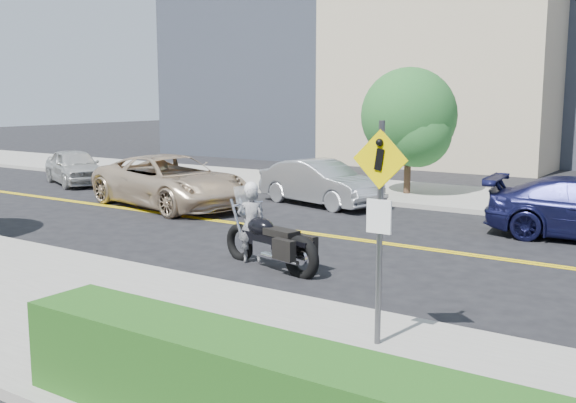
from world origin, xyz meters
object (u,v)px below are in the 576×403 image
(motorcycle, at_px, (270,229))
(parked_car_white, at_px, (75,167))
(pedestrian_sign, at_px, (380,212))
(parked_car_silver, at_px, (320,183))
(motorcyclist, at_px, (251,222))
(suv, at_px, (171,181))

(motorcycle, bearing_deg, parked_car_white, 169.13)
(pedestrian_sign, xyz_separation_m, parked_car_silver, (-7.17, 10.26, -1.24))
(pedestrian_sign, height_order, parked_car_white, pedestrian_sign)
(motorcyclist, xyz_separation_m, motorcycle, (0.58, -0.15, -0.05))
(motorcycle, distance_m, suv, 8.25)
(parked_car_white, bearing_deg, parked_car_silver, -60.76)
(parked_car_silver, bearing_deg, parked_car_white, 109.64)
(motorcycle, height_order, suv, suv)
(pedestrian_sign, distance_m, motorcyclist, 5.53)
(motorcyclist, height_order, motorcycle, motorcyclist)
(motorcyclist, distance_m, parked_car_silver, 7.68)
(pedestrian_sign, bearing_deg, motorcyclist, 145.34)
(motorcyclist, relative_size, parked_car_silver, 0.39)
(pedestrian_sign, bearing_deg, parked_car_white, 152.66)
(motorcycle, relative_size, parked_car_white, 0.65)
(suv, bearing_deg, motorcyclist, -112.10)
(motorcyclist, height_order, parked_car_silver, motorcyclist)
(suv, bearing_deg, parked_car_silver, -40.10)
(parked_car_white, bearing_deg, pedestrian_sign, -93.83)
(parked_car_white, bearing_deg, suv, -81.46)
(motorcycle, distance_m, parked_car_white, 15.26)
(motorcycle, bearing_deg, parked_car_silver, 127.51)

